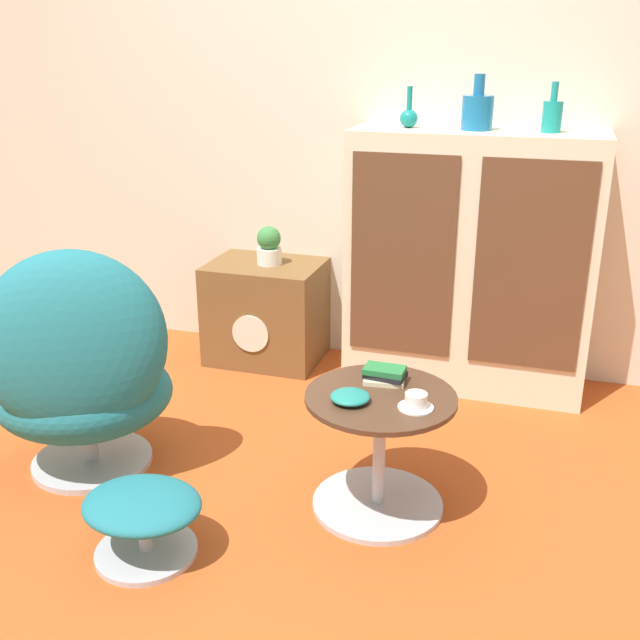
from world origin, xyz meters
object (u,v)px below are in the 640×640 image
sideboard (469,263)px  teacup (416,402)px  egg_chair (79,371)px  coffee_table (379,449)px  tv_console (266,312)px  book_stack (385,375)px  ottoman (143,513)px  vase_inner_left (477,111)px  bowl (350,397)px  vase_inner_right (552,115)px  potted_plant (269,246)px  vase_leftmost (409,116)px

sideboard → teacup: (-0.02, -1.22, -0.14)m
egg_chair → coffee_table: egg_chair is taller
teacup → sideboard: bearing=89.2°
tv_console → book_stack: size_ratio=3.71×
egg_chair → sideboard: bearing=44.9°
ottoman → book_stack: (0.65, 0.60, 0.31)m
sideboard → ottoman: bearing=-116.1°
coffee_table → vase_inner_left: vase_inner_left is taller
ottoman → bowl: bowl is taller
vase_inner_left → book_stack: 1.35m
book_stack → bowl: (-0.08, -0.19, -0.01)m
book_stack → teacup: bearing=-49.4°
tv_console → book_stack: tv_console is taller
sideboard → tv_console: sideboard is taller
sideboard → tv_console: 1.08m
tv_console → coffee_table: tv_console is taller
ottoman → vase_inner_left: size_ratio=1.66×
tv_console → teacup: tv_console is taller
book_stack → vase_inner_right: bearing=66.4°
sideboard → teacup: sideboard is taller
vase_inner_left → teacup: bearing=-90.2°
egg_chair → book_stack: bearing=10.9°
tv_console → potted_plant: (0.02, 0.00, 0.35)m
tv_console → teacup: (1.00, -1.21, 0.21)m
egg_chair → vase_inner_left: size_ratio=3.92×
coffee_table → bowl: 0.26m
bowl → sideboard: bearing=79.2°
tv_console → vase_leftmost: bearing=1.4°
tv_console → book_stack: bearing=-50.4°
egg_chair → teacup: egg_chair is taller
vase_leftmost → vase_inner_left: bearing=0.0°
teacup → bowl: size_ratio=0.88×
book_stack → bowl: bearing=-112.2°
potted_plant → bowl: bearing=-58.2°
vase_leftmost → ottoman: bearing=-106.7°
tv_console → egg_chair: egg_chair is taller
vase_inner_right → teacup: (-0.32, -1.22, -0.82)m
bowl → potted_plant: bearing=121.8°
vase_inner_right → ottoman: bearing=-123.9°
potted_plant → teacup: (0.98, -1.21, -0.15)m
vase_inner_right → book_stack: 1.41m
tv_console → potted_plant: potted_plant is taller
coffee_table → tv_console: bearing=127.3°
coffee_table → vase_leftmost: size_ratio=2.92×
ottoman → vase_leftmost: bearing=73.3°
sideboard → coffee_table: size_ratio=2.31×
vase_leftmost → vase_inner_left: size_ratio=0.76×
book_stack → vase_inner_left: bearing=82.0°
vase_inner_left → vase_inner_right: (0.31, 0.00, -0.01)m
vase_inner_left → tv_console: bearing=-179.0°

